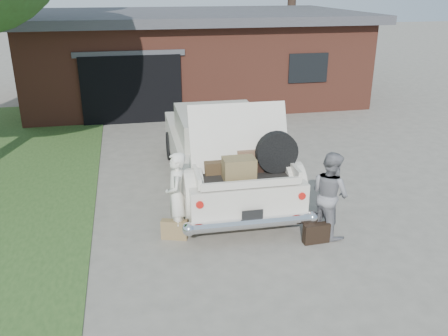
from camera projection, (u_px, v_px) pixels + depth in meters
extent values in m
plane|color=gray|center=(231.00, 235.00, 8.72)|extent=(90.00, 90.00, 0.00)
cube|color=brown|center=(192.00, 59.00, 18.84)|extent=(12.00, 7.00, 3.00)
cube|color=#4C4C51|center=(191.00, 15.00, 18.23)|extent=(12.80, 7.80, 0.30)
cube|color=black|center=(132.00, 89.00, 15.36)|extent=(3.20, 0.30, 2.20)
cube|color=#4C4C51|center=(129.00, 54.00, 14.88)|extent=(3.50, 0.12, 0.18)
cube|color=black|center=(308.00, 68.00, 16.26)|extent=(1.40, 0.08, 1.00)
cylinder|color=#38281E|center=(291.00, 13.00, 24.99)|extent=(0.44, 0.44, 5.67)
cube|color=silver|center=(221.00, 156.00, 10.70)|extent=(2.16, 5.53, 0.72)
cube|color=#B6B2A0|center=(219.00, 125.00, 10.77)|extent=(1.84, 2.23, 0.57)
cube|color=black|center=(211.00, 114.00, 11.74)|extent=(1.71, 0.11, 0.48)
cube|color=black|center=(228.00, 139.00, 9.82)|extent=(1.71, 0.11, 0.48)
cylinder|color=black|center=(190.00, 208.00, 8.94)|extent=(0.25, 0.73, 0.73)
cylinder|color=black|center=(288.00, 200.00, 9.28)|extent=(0.25, 0.73, 0.73)
cylinder|color=black|center=(172.00, 146.00, 12.36)|extent=(0.25, 0.73, 0.73)
cylinder|color=black|center=(244.00, 141.00, 12.71)|extent=(0.25, 0.73, 0.73)
cylinder|color=silver|center=(252.00, 223.00, 8.23)|extent=(2.26, 0.23, 0.20)
cylinder|color=#A5140F|center=(199.00, 204.00, 7.98)|extent=(0.13, 0.11, 0.13)
cylinder|color=#A5140F|center=(301.00, 195.00, 8.31)|extent=(0.13, 0.11, 0.13)
cube|color=black|center=(253.00, 215.00, 8.15)|extent=(0.37, 0.03, 0.19)
cube|color=black|center=(243.00, 174.00, 8.65)|extent=(1.72, 1.23, 0.04)
cube|color=silver|center=(195.00, 172.00, 8.45)|extent=(0.08, 1.21, 0.20)
cube|color=silver|center=(289.00, 165.00, 8.77)|extent=(0.08, 1.21, 0.20)
cube|color=silver|center=(251.00, 184.00, 8.07)|extent=(1.76, 0.09, 0.13)
cube|color=silver|center=(239.00, 137.00, 8.75)|extent=(1.86, 0.56, 1.18)
cube|color=#4B3620|center=(222.00, 165.00, 8.74)|extent=(0.70, 0.46, 0.22)
cube|color=olive|center=(239.00, 169.00, 8.33)|extent=(0.57, 0.38, 0.39)
cube|color=black|center=(247.00, 166.00, 8.76)|extent=(0.56, 0.37, 0.17)
cube|color=#865F44|center=(248.00, 153.00, 8.85)|extent=(0.47, 0.31, 0.16)
cylinder|color=black|center=(277.00, 152.00, 8.56)|extent=(0.77, 0.19, 0.77)
imported|color=white|center=(176.00, 196.00, 8.43)|extent=(0.44, 0.62, 1.60)
imported|color=gray|center=(330.00, 194.00, 8.50)|extent=(0.83, 0.94, 1.59)
cube|color=olive|center=(174.00, 230.00, 8.54)|extent=(0.49, 0.29, 0.36)
cube|color=black|center=(316.00, 233.00, 8.41)|extent=(0.48, 0.17, 0.37)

